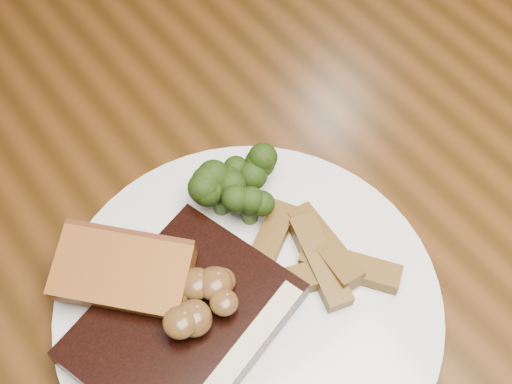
% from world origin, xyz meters
% --- Properties ---
extents(dining_table, '(1.60, 0.90, 0.75)m').
position_xyz_m(dining_table, '(0.00, 0.00, 0.66)').
color(dining_table, '#43250D').
rests_on(dining_table, ground).
extents(plate, '(0.32, 0.32, 0.01)m').
position_xyz_m(plate, '(-0.06, -0.08, 0.76)').
color(plate, silver).
rests_on(plate, dining_table).
extents(steak, '(0.18, 0.16, 0.02)m').
position_xyz_m(steak, '(-0.11, -0.07, 0.77)').
color(steak, black).
rests_on(steak, plate).
extents(steak_bone, '(0.16, 0.06, 0.02)m').
position_xyz_m(steak_bone, '(-0.11, -0.12, 0.77)').
color(steak_bone, '#C1B495').
rests_on(steak_bone, plate).
extents(mushroom_pile, '(0.08, 0.08, 0.03)m').
position_xyz_m(mushroom_pile, '(-0.10, -0.07, 0.80)').
color(mushroom_pile, brown).
rests_on(mushroom_pile, steak).
extents(garlic_bread, '(0.11, 0.11, 0.02)m').
position_xyz_m(garlic_bread, '(-0.13, -0.01, 0.77)').
color(garlic_bread, '#95491B').
rests_on(garlic_bread, plate).
extents(potato_wedges, '(0.10, 0.10, 0.02)m').
position_xyz_m(potato_wedges, '(0.00, -0.07, 0.77)').
color(potato_wedges, brown).
rests_on(potato_wedges, plate).
extents(broccoli_cluster, '(0.08, 0.08, 0.04)m').
position_xyz_m(broccoli_cluster, '(-0.02, 0.01, 0.78)').
color(broccoli_cluster, '#1B330B').
rests_on(broccoli_cluster, plate).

